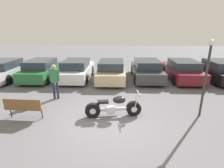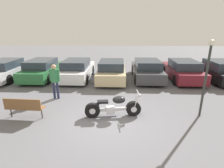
# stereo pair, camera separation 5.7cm
# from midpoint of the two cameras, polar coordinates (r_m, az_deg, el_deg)

# --- Properties ---
(ground_plane) EXTENTS (60.00, 60.00, 0.00)m
(ground_plane) POSITION_cam_midpoint_polar(r_m,az_deg,el_deg) (7.10, -0.89, -11.64)
(ground_plane) COLOR slate
(motorcycle) EXTENTS (2.31, 0.71, 1.02)m
(motorcycle) POSITION_cam_midpoint_polar(r_m,az_deg,el_deg) (7.18, 0.45, -7.53)
(motorcycle) COLOR black
(motorcycle) RESTS_ON ground_plane
(parked_car_silver) EXTENTS (1.92, 4.40, 1.39)m
(parked_car_silver) POSITION_cam_midpoint_polar(r_m,az_deg,el_deg) (14.43, -30.98, 3.99)
(parked_car_silver) COLOR #BCBCC1
(parked_car_silver) RESTS_ON ground_plane
(parked_car_green) EXTENTS (1.92, 4.40, 1.39)m
(parked_car_green) POSITION_cam_midpoint_polar(r_m,az_deg,el_deg) (13.48, -21.50, 4.49)
(parked_car_green) COLOR #286B38
(parked_car_green) RESTS_ON ground_plane
(parked_car_white) EXTENTS (1.92, 4.40, 1.39)m
(parked_car_white) POSITION_cam_midpoint_polar(r_m,az_deg,el_deg) (12.69, -11.18, 4.63)
(parked_car_white) COLOR white
(parked_car_white) RESTS_ON ground_plane
(parked_car_champagne) EXTENTS (1.92, 4.40, 1.39)m
(parked_car_champagne) POSITION_cam_midpoint_polar(r_m,az_deg,el_deg) (12.14, 0.05, 4.38)
(parked_car_champagne) COLOR #C6B284
(parked_car_champagne) RESTS_ON ground_plane
(parked_car_dark_grey) EXTENTS (1.92, 4.40, 1.39)m
(parked_car_dark_grey) POSITION_cam_midpoint_polar(r_m,az_deg,el_deg) (12.62, 11.44, 4.55)
(parked_car_dark_grey) COLOR #3D3D42
(parked_car_dark_grey) RESTS_ON ground_plane
(parked_car_maroon) EXTENTS (1.92, 4.40, 1.39)m
(parked_car_maroon) POSITION_cam_midpoint_polar(r_m,az_deg,el_deg) (13.20, 22.16, 4.15)
(parked_car_maroon) COLOR maroon
(parked_car_maroon) RESTS_ON ground_plane
(parked_car_black) EXTENTS (1.92, 4.40, 1.39)m
(parked_car_black) POSITION_cam_midpoint_polar(r_m,az_deg,el_deg) (14.21, 31.65, 3.69)
(parked_car_black) COLOR black
(parked_car_black) RESTS_ON ground_plane
(park_bench) EXTENTS (1.52, 0.47, 0.89)m
(park_bench) POSITION_cam_midpoint_polar(r_m,az_deg,el_deg) (7.76, -26.62, -6.50)
(park_bench) COLOR brown
(park_bench) RESTS_ON ground_plane
(lamp_post) EXTENTS (0.22, 0.22, 3.09)m
(lamp_post) POSITION_cam_midpoint_polar(r_m,az_deg,el_deg) (7.65, 28.77, 3.84)
(lamp_post) COLOR #2D332D
(lamp_post) RESTS_ON ground_plane
(person_standing) EXTENTS (0.52, 0.24, 1.79)m
(person_standing) POSITION_cam_midpoint_polar(r_m,az_deg,el_deg) (9.19, -18.02, 1.73)
(person_standing) COLOR #232847
(person_standing) RESTS_ON ground_plane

